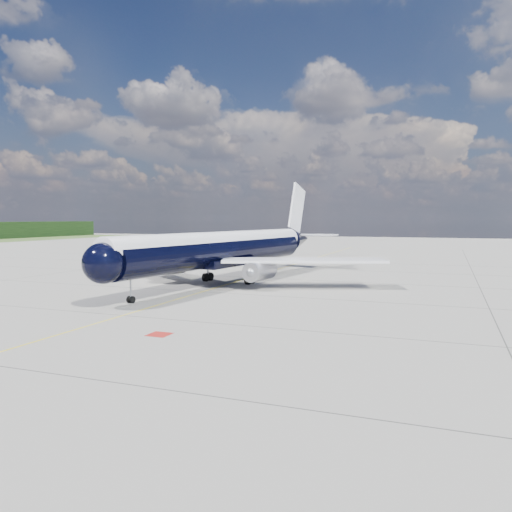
% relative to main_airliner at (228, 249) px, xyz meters
% --- Properties ---
extents(ground, '(320.00, 320.00, 0.00)m').
position_rel_main_airliner_xyz_m(ground, '(0.64, 11.39, -4.48)').
color(ground, gray).
rests_on(ground, ground).
extents(taxiway_centerline, '(0.16, 160.00, 0.01)m').
position_rel_main_airliner_xyz_m(taxiway_centerline, '(0.64, 6.39, -4.47)').
color(taxiway_centerline, yellow).
rests_on(taxiway_centerline, ground).
extents(red_marking, '(1.60, 1.60, 0.01)m').
position_rel_main_airliner_xyz_m(red_marking, '(7.44, -28.61, -4.47)').
color(red_marking, maroon).
rests_on(red_marking, ground).
extents(main_airliner, '(40.68, 49.88, 14.43)m').
position_rel_main_airliner_xyz_m(main_airliner, '(0.00, 0.00, 0.00)').
color(main_airliner, black).
rests_on(main_airliner, ground).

